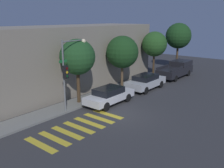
# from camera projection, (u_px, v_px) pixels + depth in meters

# --- Properties ---
(ground_plane) EXTENTS (60.00, 60.00, 0.00)m
(ground_plane) POSITION_uv_depth(u_px,v_px,m) (120.00, 115.00, 17.68)
(ground_plane) COLOR #333335
(sidewalk) EXTENTS (26.00, 1.93, 0.14)m
(sidewalk) POSITION_uv_depth(u_px,v_px,m) (79.00, 102.00, 20.20)
(sidewalk) COLOR slate
(sidewalk) RESTS_ON ground
(building_row) EXTENTS (26.00, 6.00, 5.97)m
(building_row) POSITION_uv_depth(u_px,v_px,m) (43.00, 61.00, 22.10)
(building_row) COLOR gray
(building_row) RESTS_ON ground
(crosswalk) EXTENTS (6.18, 2.60, 0.00)m
(crosswalk) POSITION_uv_depth(u_px,v_px,m) (79.00, 127.00, 15.75)
(crosswalk) COLOR gold
(crosswalk) RESTS_ON ground
(traffic_light_pole) EXTENTS (2.56, 0.56, 5.27)m
(traffic_light_pole) POSITION_uv_depth(u_px,v_px,m) (69.00, 65.00, 17.70)
(traffic_light_pole) COLOR slate
(traffic_light_pole) RESTS_ON ground
(sedan_near_corner) EXTENTS (4.45, 1.79, 1.39)m
(sedan_near_corner) POSITION_uv_depth(u_px,v_px,m) (109.00, 95.00, 19.81)
(sedan_near_corner) COLOR silver
(sedan_near_corner) RESTS_ON ground
(sedan_middle) EXTENTS (4.56, 1.88, 1.44)m
(sedan_middle) POSITION_uv_depth(u_px,v_px,m) (146.00, 81.00, 23.95)
(sedan_middle) COLOR #B7BABF
(sedan_middle) RESTS_ON ground
(pickup_truck) EXTENTS (5.62, 2.07, 1.78)m
(pickup_truck) POSITION_uv_depth(u_px,v_px,m) (176.00, 69.00, 28.91)
(pickup_truck) COLOR black
(pickup_truck) RESTS_ON ground
(tree_near_corner) EXTENTS (2.77, 2.77, 5.18)m
(tree_near_corner) POSITION_uv_depth(u_px,v_px,m) (77.00, 57.00, 19.12)
(tree_near_corner) COLOR #42301E
(tree_near_corner) RESTS_ON ground
(tree_midblock) EXTENTS (3.06, 3.06, 5.10)m
(tree_midblock) POSITION_uv_depth(u_px,v_px,m) (122.00, 52.00, 23.51)
(tree_midblock) COLOR brown
(tree_midblock) RESTS_ON ground
(tree_far_end) EXTENTS (2.80, 2.80, 5.24)m
(tree_far_end) POSITION_uv_depth(u_px,v_px,m) (154.00, 44.00, 27.97)
(tree_far_end) COLOR #42301E
(tree_far_end) RESTS_ON ground
(tree_behind_truck) EXTENTS (3.30, 3.30, 6.06)m
(tree_behind_truck) POSITION_uv_depth(u_px,v_px,m) (178.00, 36.00, 32.45)
(tree_behind_truck) COLOR #4C3823
(tree_behind_truck) RESTS_ON ground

